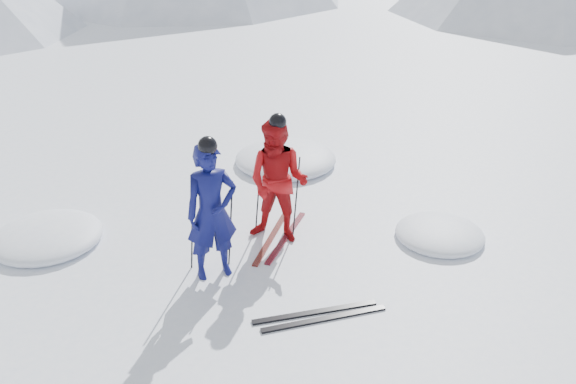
{
  "coord_description": "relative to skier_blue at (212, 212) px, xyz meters",
  "views": [
    {
      "loc": [
        -2.33,
        -7.33,
        4.99
      ],
      "look_at": [
        -1.56,
        0.5,
        1.1
      ],
      "focal_mm": 38.0,
      "sensor_mm": 36.0,
      "label": 1
    }
  ],
  "objects": [
    {
      "name": "ground",
      "position": [
        2.66,
        -0.16,
        -1.01
      ],
      "size": [
        160.0,
        160.0,
        0.0
      ],
      "primitive_type": "plane",
      "color": "white",
      "rests_on": "ground"
    },
    {
      "name": "skier_blue",
      "position": [
        0.0,
        0.0,
        0.0
      ],
      "size": [
        0.85,
        0.68,
        2.02
      ],
      "primitive_type": "imported",
      "rotation": [
        0.0,
        0.0,
        0.31
      ],
      "color": "#0D1051",
      "rests_on": "ground"
    },
    {
      "name": "skier_red",
      "position": [
        1.0,
        0.91,
        -0.01
      ],
      "size": [
        1.18,
        1.07,
        1.99
      ],
      "primitive_type": "imported",
      "rotation": [
        0.0,
        0.0,
        -0.4
      ],
      "color": "#AA0D10",
      "rests_on": "ground"
    },
    {
      "name": "pole_blue_left",
      "position": [
        -0.3,
        0.15,
        -0.34
      ],
      "size": [
        0.13,
        0.09,
        1.34
      ],
      "primitive_type": "cylinder",
      "rotation": [
        0.05,
        0.08,
        0.0
      ],
      "color": "black",
      "rests_on": "ground"
    },
    {
      "name": "pole_blue_right",
      "position": [
        0.25,
        0.25,
        -0.34
      ],
      "size": [
        0.13,
        0.08,
        1.34
      ],
      "primitive_type": "cylinder",
      "rotation": [
        -0.04,
        0.08,
        0.0
      ],
      "color": "black",
      "rests_on": "ground"
    },
    {
      "name": "pole_red_left",
      "position": [
        0.7,
        1.16,
        -0.35
      ],
      "size": [
        0.13,
        0.1,
        1.32
      ],
      "primitive_type": "cylinder",
      "rotation": [
        0.06,
        0.08,
        0.0
      ],
      "color": "black",
      "rests_on": "ground"
    },
    {
      "name": "pole_red_right",
      "position": [
        1.3,
        1.06,
        -0.35
      ],
      "size": [
        0.13,
        0.09,
        1.32
      ],
      "primitive_type": "cylinder",
      "rotation": [
        -0.05,
        0.08,
        0.0
      ],
      "color": "black",
      "rests_on": "ground"
    },
    {
      "name": "ski_worn_left",
      "position": [
        0.88,
        0.91,
        -0.99
      ],
      "size": [
        0.69,
        1.62,
        0.03
      ],
      "primitive_type": "cube",
      "rotation": [
        0.0,
        0.0,
        -0.37
      ],
      "color": "black",
      "rests_on": "ground"
    },
    {
      "name": "ski_worn_right",
      "position": [
        1.12,
        0.91,
        -0.99
      ],
      "size": [
        0.8,
        1.58,
        0.03
      ],
      "primitive_type": "cube",
      "rotation": [
        0.0,
        0.0,
        -0.44
      ],
      "color": "black",
      "rests_on": "ground"
    },
    {
      "name": "ski_loose_a",
      "position": [
        1.32,
        -1.07,
        -0.99
      ],
      "size": [
        1.69,
        0.36,
        0.03
      ],
      "primitive_type": "cube",
      "rotation": [
        0.0,
        0.0,
        1.73
      ],
      "color": "black",
      "rests_on": "ground"
    },
    {
      "name": "ski_loose_b",
      "position": [
        1.42,
        -1.22,
        -0.99
      ],
      "size": [
        1.68,
        0.42,
        0.03
      ],
      "primitive_type": "cube",
      "rotation": [
        0.0,
        0.0,
        1.77
      ],
      "color": "black",
      "rests_on": "ground"
    },
    {
      "name": "snow_lumps",
      "position": [
        1.01,
        2.09,
        -1.01
      ],
      "size": [
        10.22,
        7.54,
        0.45
      ],
      "color": "white",
      "rests_on": "ground"
    }
  ]
}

